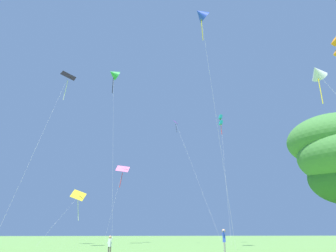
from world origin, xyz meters
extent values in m
cube|color=purple|center=(8.15, 43.82, 20.08)|extent=(0.92, 1.10, 0.83)
cylinder|color=#3F382D|center=(8.15, 43.82, 20.08)|extent=(0.83, 0.38, 0.39)
cylinder|color=black|center=(8.29, 43.92, 18.96)|extent=(0.34, 0.26, 1.51)
cylinder|color=silver|center=(10.10, 38.65, 10.00)|extent=(3.91, 10.35, 20.00)
cone|color=green|center=(-3.19, 43.42, 28.52)|extent=(2.61, 2.49, 2.25)
cylinder|color=black|center=(-3.20, 43.46, 26.25)|extent=(0.14, 0.20, 3.05)
cylinder|color=silver|center=(-2.43, 38.78, 14.18)|extent=(1.55, 9.30, 28.35)
cube|color=yellow|center=(-7.33, 43.92, 7.08)|extent=(2.41, 1.23, 1.95)
cylinder|color=#3F382D|center=(-7.33, 43.92, 7.08)|extent=(1.77, 0.77, 1.05)
cylinder|color=silver|center=(-7.16, 44.04, 4.81)|extent=(0.49, 0.38, 2.97)
cylinder|color=silver|center=(-9.00, 39.65, 3.45)|extent=(3.35, 8.56, 6.91)
cube|color=pink|center=(-0.72, 44.21, 11.51)|extent=(2.38, 1.44, 1.36)
cylinder|color=#3F382D|center=(-0.72, 44.21, 11.51)|extent=(1.67, 0.65, 0.39)
cylinder|color=red|center=(-0.89, 44.20, 9.65)|extent=(0.45, 0.13, 2.39)
cylinder|color=silver|center=(-1.79, 41.88, 5.68)|extent=(2.17, 4.68, 11.37)
cone|color=white|center=(14.91, 14.86, 14.49)|extent=(2.04, 1.95, 1.66)
cylinder|color=yellow|center=(14.80, 14.73, 12.70)|extent=(0.32, 0.37, 2.56)
cube|color=black|center=(-8.68, 31.85, 21.31)|extent=(1.83, 1.64, 1.76)
cylinder|color=#3F382D|center=(-8.68, 31.85, 21.31)|extent=(1.75, 0.15, 0.90)
cylinder|color=silver|center=(-8.84, 31.97, 19.22)|extent=(0.46, 0.37, 2.74)
cylinder|color=silver|center=(-10.06, 27.43, 10.57)|extent=(2.79, 8.86, 21.15)
cone|color=blue|center=(8.36, 26.40, 29.17)|extent=(2.55, 2.26, 2.27)
cylinder|color=yellow|center=(8.47, 26.56, 26.88)|extent=(0.37, 0.45, 3.16)
cylinder|color=silver|center=(8.88, 24.38, 14.51)|extent=(1.07, 4.05, 29.01)
cube|color=teal|center=(16.58, 43.93, 21.66)|extent=(0.66, 0.76, 0.81)
cube|color=teal|center=(16.58, 43.93, 20.54)|extent=(0.66, 0.76, 0.81)
cylinder|color=#3F382D|center=(16.58, 43.93, 21.10)|extent=(0.05, 0.05, 1.60)
cylinder|color=red|center=(16.59, 43.89, 19.33)|extent=(0.14, 0.20, 2.10)
cylinder|color=silver|center=(15.27, 39.77, 10.47)|extent=(2.62, 8.32, 20.94)
cylinder|color=#665B4C|center=(-1.65, 15.87, 0.33)|extent=(0.09, 0.09, 0.67)
cylinder|color=#665B4C|center=(-1.77, 15.95, 0.33)|extent=(0.09, 0.09, 0.67)
cube|color=white|center=(-1.71, 15.91, 0.91)|extent=(0.22, 0.22, 0.50)
cylinder|color=white|center=(-1.62, 15.85, 1.04)|extent=(0.22, 0.18, 0.47)
cylinder|color=white|center=(-1.80, 15.97, 1.04)|extent=(0.22, 0.18, 0.47)
sphere|color=tan|center=(-1.71, 15.91, 1.26)|extent=(0.18, 0.18, 0.18)
cylinder|color=gray|center=(6.44, 16.90, 0.44)|extent=(0.12, 0.12, 0.88)
cylinder|color=gray|center=(6.51, 17.08, 0.44)|extent=(0.12, 0.12, 0.88)
cube|color=blue|center=(6.47, 16.99, 1.21)|extent=(0.27, 0.28, 0.66)
cylinder|color=blue|center=(6.42, 16.86, 1.38)|extent=(0.19, 0.31, 0.62)
cylinder|color=blue|center=(6.52, 17.12, 1.38)|extent=(0.19, 0.31, 0.62)
sphere|color=tan|center=(6.47, 16.99, 1.66)|extent=(0.24, 0.24, 0.24)
ellipsoid|color=#427F38|center=(13.59, 12.85, 7.74)|extent=(6.29, 6.29, 3.54)
camera|label=1|loc=(-1.43, -5.57, 1.48)|focal=32.37mm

